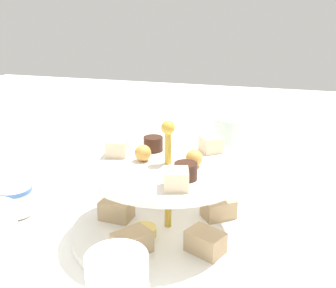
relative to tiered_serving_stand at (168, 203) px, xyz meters
name	(u,v)px	position (x,y,z in m)	size (l,w,h in m)	color
ground_plane	(168,232)	(0.00, 0.00, -0.05)	(2.40, 2.40, 0.00)	white
tiered_serving_stand	(168,203)	(0.00, 0.00, 0.00)	(0.29, 0.29, 0.17)	white
water_glass_tall_right	(229,148)	(-0.23, 0.06, 0.01)	(0.07, 0.07, 0.12)	silver
teacup_with_saucer	(15,202)	(0.02, -0.25, -0.02)	(0.09, 0.09, 0.05)	white
butter_knife_right	(93,169)	(-0.19, -0.22, -0.05)	(0.17, 0.01, 0.00)	silver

